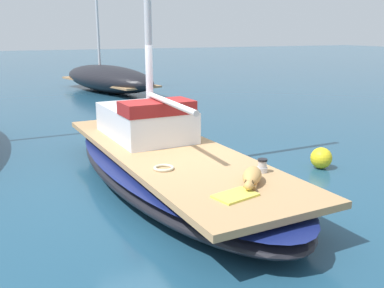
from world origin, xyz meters
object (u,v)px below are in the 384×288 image
Objects in this scene: dog_tan at (252,177)px; moored_boat_far_astern at (108,78)px; coiled_rope at (164,168)px; sailboat_main at (170,167)px; deck_towel at (235,196)px; deck_winch at (262,166)px; mooring_buoy at (321,158)px.

moored_boat_far_astern reaches higher than dog_tan.
coiled_rope is 0.04× the size of moored_boat_far_astern.
deck_towel reaches higher than sailboat_main.
deck_towel is (-0.88, -0.72, -0.08)m from deck_winch.
moored_boat_far_astern is at bearing 82.80° from deck_towel.
deck_winch is at bearing -149.24° from mooring_buoy.
deck_towel is (-0.45, -0.33, -0.09)m from dog_tan.
dog_tan is 1.43× the size of deck_towel.
sailboat_main is 13.19m from moored_boat_far_astern.
deck_towel is at bearing -97.20° from moored_boat_far_astern.
moored_boat_far_astern is (1.51, 15.21, -0.15)m from dog_tan.
deck_winch is 0.65× the size of coiled_rope.
mooring_buoy is (1.28, -13.42, -0.40)m from moored_boat_far_astern.
dog_tan is 3.36m from mooring_buoy.
dog_tan is at bearing -79.23° from sailboat_main.
moored_boat_far_astern is (1.92, 13.05, 0.28)m from sailboat_main.
moored_boat_far_astern is at bearing 81.62° from sailboat_main.
moored_boat_far_astern reaches higher than deck_towel.
moored_boat_far_astern is at bearing 84.33° from dog_tan.
dog_tan is (0.41, -2.16, 0.43)m from sailboat_main.
deck_winch is at bearing 42.56° from dog_tan.
deck_winch is 0.48× the size of mooring_buoy.
dog_tan is 1.82× the size of mooring_buoy.
dog_tan reaches higher than coiled_rope.
deck_winch is (0.84, -1.77, 0.42)m from sailboat_main.
dog_tan is 0.11× the size of moored_boat_far_astern.
moored_boat_far_astern reaches higher than sailboat_main.
moored_boat_far_astern is (1.96, 15.54, -0.06)m from deck_towel.
mooring_buoy is (3.20, -0.36, -0.12)m from sailboat_main.
sailboat_main is 9.23× the size of dog_tan.
sailboat_main is 2.52m from deck_towel.
sailboat_main is 1.19m from coiled_rope.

